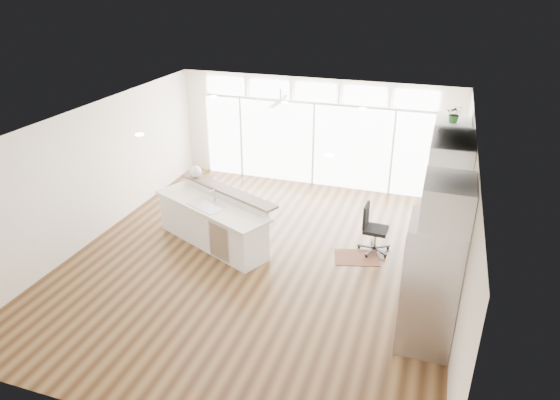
% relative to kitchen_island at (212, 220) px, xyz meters
% --- Properties ---
extents(floor, '(7.00, 8.00, 0.02)m').
position_rel_kitchen_island_xyz_m(floor, '(1.11, -0.30, -0.54)').
color(floor, '#3E2613').
rests_on(floor, ground).
extents(ceiling, '(7.00, 8.00, 0.02)m').
position_rel_kitchen_island_xyz_m(ceiling, '(1.11, -0.30, 2.17)').
color(ceiling, white).
rests_on(ceiling, wall_back).
extents(wall_back, '(7.00, 0.04, 2.70)m').
position_rel_kitchen_island_xyz_m(wall_back, '(1.11, 3.70, 0.82)').
color(wall_back, white).
rests_on(wall_back, floor).
extents(wall_front, '(7.00, 0.04, 2.70)m').
position_rel_kitchen_island_xyz_m(wall_front, '(1.11, -4.30, 0.82)').
color(wall_front, white).
rests_on(wall_front, floor).
extents(wall_left, '(0.04, 8.00, 2.70)m').
position_rel_kitchen_island_xyz_m(wall_left, '(-2.39, -0.30, 0.82)').
color(wall_left, white).
rests_on(wall_left, floor).
extents(wall_right, '(0.04, 8.00, 2.70)m').
position_rel_kitchen_island_xyz_m(wall_right, '(4.61, -0.30, 0.82)').
color(wall_right, white).
rests_on(wall_right, floor).
extents(glass_wall, '(5.80, 0.06, 2.08)m').
position_rel_kitchen_island_xyz_m(glass_wall, '(1.11, 3.64, 0.52)').
color(glass_wall, white).
rests_on(glass_wall, wall_back).
extents(transom_row, '(5.90, 0.06, 0.40)m').
position_rel_kitchen_island_xyz_m(transom_row, '(1.11, 3.64, 1.85)').
color(transom_row, white).
rests_on(transom_row, wall_back).
extents(desk_window, '(0.04, 0.85, 0.85)m').
position_rel_kitchen_island_xyz_m(desk_window, '(4.57, 0.00, 1.02)').
color(desk_window, white).
rests_on(desk_window, wall_right).
extents(ceiling_fan, '(1.16, 1.16, 0.32)m').
position_rel_kitchen_island_xyz_m(ceiling_fan, '(0.61, 2.50, 1.95)').
color(ceiling_fan, white).
rests_on(ceiling_fan, ceiling).
extents(recessed_lights, '(3.40, 3.00, 0.02)m').
position_rel_kitchen_island_xyz_m(recessed_lights, '(1.11, -0.10, 2.15)').
color(recessed_lights, '#F4E6CF').
rests_on(recessed_lights, ceiling).
extents(oven_cabinet, '(0.64, 1.20, 2.50)m').
position_rel_kitchen_island_xyz_m(oven_cabinet, '(4.28, 1.50, 0.72)').
color(oven_cabinet, white).
rests_on(oven_cabinet, floor).
extents(desk_nook, '(0.72, 1.30, 0.76)m').
position_rel_kitchen_island_xyz_m(desk_nook, '(4.24, 0.00, -0.15)').
color(desk_nook, white).
rests_on(desk_nook, floor).
extents(upper_cabinets, '(0.64, 1.30, 0.64)m').
position_rel_kitchen_island_xyz_m(upper_cabinets, '(4.28, 0.00, 1.82)').
color(upper_cabinets, white).
rests_on(upper_cabinets, wall_right).
extents(refrigerator, '(0.76, 0.90, 2.00)m').
position_rel_kitchen_island_xyz_m(refrigerator, '(4.22, -1.65, 0.47)').
color(refrigerator, silver).
rests_on(refrigerator, floor).
extents(fridge_cabinet, '(0.64, 0.90, 0.60)m').
position_rel_kitchen_island_xyz_m(fridge_cabinet, '(4.28, -1.65, 1.77)').
color(fridge_cabinet, white).
rests_on(fridge_cabinet, wall_right).
extents(framed_photos, '(0.06, 0.22, 0.80)m').
position_rel_kitchen_island_xyz_m(framed_photos, '(4.57, 0.62, 0.87)').
color(framed_photos, black).
rests_on(framed_photos, wall_right).
extents(kitchen_island, '(2.86, 2.05, 1.07)m').
position_rel_kitchen_island_xyz_m(kitchen_island, '(0.00, 0.00, 0.00)').
color(kitchen_island, white).
rests_on(kitchen_island, floor).
extents(rug, '(0.96, 0.80, 0.01)m').
position_rel_kitchen_island_xyz_m(rug, '(2.86, 0.37, -0.53)').
color(rug, '#391B12').
rests_on(rug, floor).
extents(office_chair, '(0.53, 0.49, 0.98)m').
position_rel_kitchen_island_xyz_m(office_chair, '(3.14, 0.72, -0.04)').
color(office_chair, black).
rests_on(office_chair, floor).
extents(fishbowl, '(0.33, 0.33, 0.25)m').
position_rel_kitchen_island_xyz_m(fishbowl, '(-0.69, 0.76, 0.66)').
color(fishbowl, silver).
rests_on(fishbowl, kitchen_island).
extents(monitor, '(0.13, 0.53, 0.44)m').
position_rel_kitchen_island_xyz_m(monitor, '(4.16, 0.00, 0.45)').
color(monitor, black).
rests_on(monitor, desk_nook).
extents(keyboard, '(0.15, 0.31, 0.02)m').
position_rel_kitchen_island_xyz_m(keyboard, '(3.99, 0.00, 0.23)').
color(keyboard, silver).
rests_on(keyboard, desk_nook).
extents(potted_plant, '(0.31, 0.34, 0.25)m').
position_rel_kitchen_island_xyz_m(potted_plant, '(4.28, 1.50, 2.09)').
color(potted_plant, '#2D622A').
rests_on(potted_plant, oven_cabinet).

